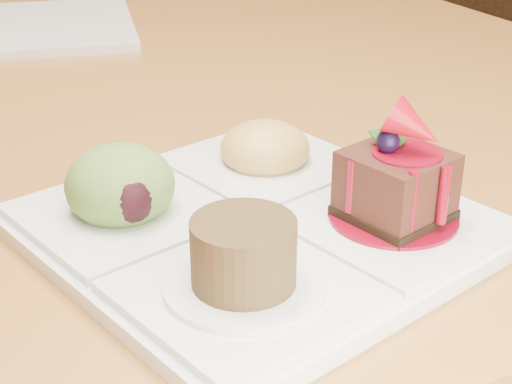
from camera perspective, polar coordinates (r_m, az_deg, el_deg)
name	(u,v)px	position (r m, az deg, el deg)	size (l,w,h in m)	color
dining_table	(115,57)	(1.23, -10.20, 9.63)	(1.00, 1.80, 0.75)	#A3652A
chair_right	(422,29)	(1.92, 11.98, 11.50)	(0.45, 0.45, 0.99)	black
sampler_plate	(250,208)	(0.55, -0.47, -1.18)	(0.34, 0.34, 0.11)	silver
second_plate	(30,27)	(1.13, -16.10, 11.43)	(0.27, 0.27, 0.01)	silver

